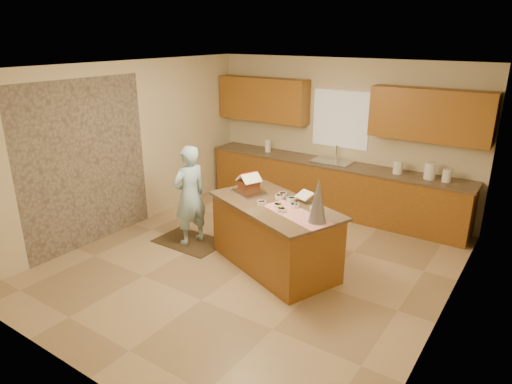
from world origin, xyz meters
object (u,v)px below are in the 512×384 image
tinsel_tree (318,201)px  gingerbread_house (249,184)px  island_base (274,237)px  boy (190,196)px

tinsel_tree → gingerbread_house: 1.36m
island_base → gingerbread_house: size_ratio=4.99×
boy → tinsel_tree: bearing=99.4°
boy → gingerbread_house: (0.91, 0.26, 0.28)m
tinsel_tree → gingerbread_house: bearing=162.9°
island_base → gingerbread_house: bearing=-174.8°
tinsel_tree → gingerbread_house: tinsel_tree is taller
island_base → boy: (-1.45, -0.10, 0.34)m
boy → gingerbread_house: size_ratio=4.24×
tinsel_tree → gingerbread_house: (-1.29, 0.40, -0.15)m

